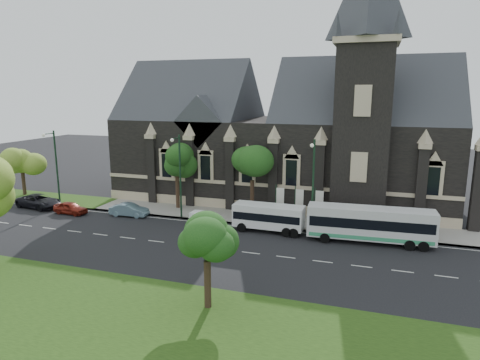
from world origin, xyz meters
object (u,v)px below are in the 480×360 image
at_px(tree_walk_far, 24,161).
at_px(box_trailer, 200,218).
at_px(street_lamp_near, 313,180).
at_px(shuttle_bus, 269,216).
at_px(tree_walk_left, 179,160).
at_px(tree_walk_right, 255,163).
at_px(street_lamp_mid, 179,172).
at_px(street_lamp_far, 55,164).
at_px(sedan, 129,210).
at_px(banner_flag_right, 318,203).
at_px(tour_coach, 370,224).
at_px(banner_flag_left, 279,200).
at_px(car_far_black, 39,201).
at_px(banner_flag_center, 298,202).
at_px(tree_park_east, 211,237).
at_px(car_far_red, 70,208).

bearing_deg(tree_walk_far, box_trailer, -9.94).
relative_size(street_lamp_near, shuttle_bus, 1.31).
relative_size(tree_walk_left, box_trailer, 2.82).
relative_size(tree_walk_right, shuttle_bus, 1.14).
xyz_separation_m(tree_walk_far, street_lamp_mid, (23.82, -3.08, 0.49)).
bearing_deg(street_lamp_far, sedan, -4.98).
xyz_separation_m(banner_flag_right, tour_coach, (5.14, -3.26, -0.63)).
xyz_separation_m(banner_flag_left, box_trailer, (-7.28, -3.53, -1.57)).
bearing_deg(shuttle_bus, tree_walk_far, 173.89).
xyz_separation_m(tree_walk_right, sedan, (-12.96, -4.51, -5.12)).
distance_m(shuttle_bus, car_far_black, 27.79).
bearing_deg(banner_flag_center, banner_flag_right, 0.00).
relative_size(street_lamp_far, sedan, 2.12).
relative_size(tree_park_east, sedan, 1.48).
height_order(tree_park_east, box_trailer, tree_park_east).
relative_size(tree_park_east, banner_flag_right, 1.57).
bearing_deg(sedan, tree_walk_left, -44.99).
distance_m(tree_walk_left, banner_flag_center, 14.58).
xyz_separation_m(tree_walk_left, sedan, (-3.95, -4.50, -5.03)).
bearing_deg(street_lamp_near, tree_walk_left, 167.13).
distance_m(tree_walk_right, tree_walk_far, 31.06).
distance_m(tree_park_east, tour_coach, 17.91).
height_order(street_lamp_near, banner_flag_center, street_lamp_near).
height_order(tree_walk_right, banner_flag_right, tree_walk_right).
xyz_separation_m(tree_walk_right, car_far_black, (-24.97, -4.81, -5.04)).
xyz_separation_m(tree_walk_left, car_far_red, (-10.68, -5.78, -5.06)).
relative_size(banner_flag_left, tour_coach, 0.36).
bearing_deg(tree_park_east, tree_walk_right, 98.42).
relative_size(banner_flag_left, shuttle_bus, 0.58).
distance_m(box_trailer, sedan, 8.78).
height_order(tree_walk_far, street_lamp_near, street_lamp_near).
bearing_deg(car_far_black, tree_walk_right, -71.50).
distance_m(tree_walk_right, car_far_red, 21.16).
distance_m(street_lamp_near, car_far_red, 26.94).
height_order(street_lamp_far, car_far_red, street_lamp_far).
distance_m(banner_flag_left, tour_coach, 9.72).
relative_size(tree_walk_far, car_far_red, 1.60).
xyz_separation_m(street_lamp_mid, banner_flag_right, (14.29, 1.91, -2.73)).
bearing_deg(tree_walk_far, car_far_red, -24.83).
distance_m(tree_walk_right, shuttle_bus, 7.00).
bearing_deg(tree_park_east, car_far_red, 147.83).
bearing_deg(car_far_red, box_trailer, -84.46).
relative_size(tree_park_east, street_lamp_far, 0.70).
xyz_separation_m(tree_walk_right, banner_flag_center, (5.08, -1.71, -3.43)).
height_order(street_lamp_mid, sedan, street_lamp_mid).
relative_size(banner_flag_right, shuttle_bus, 0.58).
bearing_deg(car_far_black, tree_walk_left, -65.66).
distance_m(banner_flag_right, sedan, 20.30).
bearing_deg(tree_walk_far, banner_flag_right, -1.77).
relative_size(tree_walk_far, car_far_black, 1.12).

